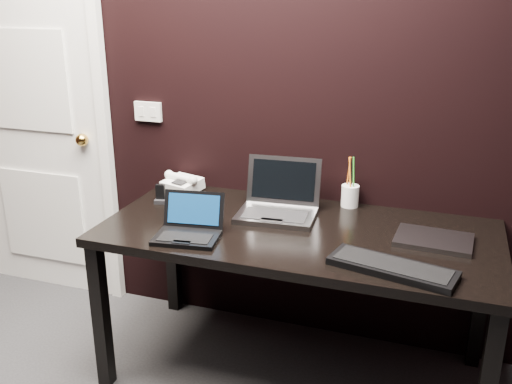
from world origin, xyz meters
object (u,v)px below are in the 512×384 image
(mobile_phone, at_px, (160,196))
(desk, at_px, (298,245))
(door, at_px, (33,117))
(closed_laptop, at_px, (434,240))
(pen_cup, at_px, (350,195))
(silver_laptop, at_px, (278,205))
(ext_keyboard, at_px, (392,267))
(netbook, at_px, (189,229))
(desk_phone, at_px, (182,183))

(mobile_phone, bearing_deg, desk, -7.86)
(door, bearing_deg, closed_laptop, -8.43)
(closed_laptop, height_order, pen_cup, pen_cup)
(door, relative_size, closed_laptop, 6.73)
(silver_laptop, distance_m, pen_cup, 0.36)
(pen_cup, bearing_deg, mobile_phone, -164.04)
(door, height_order, ext_keyboard, door)
(desk, xyz_separation_m, pen_cup, (0.16, 0.35, 0.13))
(netbook, bearing_deg, desk_phone, 118.53)
(desk, xyz_separation_m, closed_laptop, (0.56, 0.05, 0.09))
(mobile_phone, bearing_deg, desk_phone, 83.91)
(door, relative_size, pen_cup, 8.76)
(silver_laptop, height_order, closed_laptop, silver_laptop)
(netbook, relative_size, ext_keyboard, 0.60)
(ext_keyboard, relative_size, mobile_phone, 5.36)
(ext_keyboard, distance_m, pen_cup, 0.67)
(netbook, relative_size, pen_cup, 1.20)
(desk_phone, xyz_separation_m, mobile_phone, (-0.02, -0.20, -0.00))
(silver_laptop, height_order, desk_phone, silver_laptop)
(pen_cup, bearing_deg, door, 179.20)
(ext_keyboard, bearing_deg, mobile_phone, 162.23)
(netbook, bearing_deg, desk, 28.95)
(door, height_order, desk, door)
(desk, relative_size, silver_laptop, 4.58)
(mobile_phone, bearing_deg, pen_cup, 15.96)
(door, height_order, desk_phone, door)
(mobile_phone, relative_size, pen_cup, 0.37)
(netbook, relative_size, silver_laptop, 0.79)
(ext_keyboard, bearing_deg, door, 162.79)
(netbook, height_order, silver_laptop, silver_laptop)
(netbook, relative_size, mobile_phone, 3.23)
(door, xyz_separation_m, ext_keyboard, (2.08, -0.64, -0.29))
(door, relative_size, silver_laptop, 5.76)
(desk, height_order, pen_cup, pen_cup)
(desk_phone, height_order, pen_cup, pen_cup)
(desk, bearing_deg, closed_laptop, 4.83)
(closed_laptop, bearing_deg, silver_laptop, 172.94)
(netbook, distance_m, mobile_phone, 0.45)
(silver_laptop, bearing_deg, ext_keyboard, -35.70)
(netbook, relative_size, closed_laptop, 0.92)
(door, relative_size, netbook, 7.31)
(ext_keyboard, bearing_deg, pen_cup, 113.39)
(ext_keyboard, distance_m, closed_laptop, 0.34)
(netbook, bearing_deg, ext_keyboard, -2.76)
(desk, distance_m, closed_laptop, 0.57)
(silver_laptop, relative_size, desk_phone, 1.71)
(door, distance_m, pen_cup, 1.83)
(closed_laptop, distance_m, mobile_phone, 1.28)
(netbook, bearing_deg, door, 154.03)
(closed_laptop, distance_m, desk_phone, 1.28)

